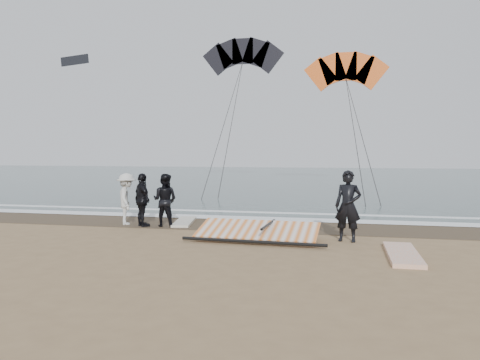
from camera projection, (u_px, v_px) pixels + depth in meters
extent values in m
plane|color=#8C704C|center=(223.00, 254.00, 11.20)|extent=(120.00, 120.00, 0.00)
cube|color=#233838|center=(311.00, 178.00, 43.39)|extent=(120.00, 54.00, 0.02)
cube|color=#4C3D2B|center=(256.00, 225.00, 15.59)|extent=(120.00, 2.80, 0.01)
cube|color=white|center=(263.00, 219.00, 16.95)|extent=(120.00, 0.90, 0.01)
cube|color=white|center=(270.00, 213.00, 18.61)|extent=(120.00, 0.45, 0.01)
imported|color=black|center=(348.00, 206.00, 12.73)|extent=(0.79, 0.60, 1.95)
cube|color=silver|center=(403.00, 254.00, 10.98)|extent=(0.71, 2.50, 0.10)
cube|color=beige|center=(184.00, 222.00, 16.06)|extent=(0.94, 2.19, 0.09)
imported|color=black|center=(165.00, 200.00, 15.28)|extent=(0.89, 0.72, 1.74)
imported|color=black|center=(142.00, 200.00, 15.23)|extent=(1.03, 1.02, 1.75)
imported|color=silver|center=(127.00, 199.00, 15.68)|extent=(1.07, 1.29, 1.74)
cube|color=black|center=(254.00, 235.00, 13.57)|extent=(2.33, 0.68, 0.09)
cube|color=orange|center=(257.00, 230.00, 12.93)|extent=(3.43, 1.48, 0.36)
cylinder|color=black|center=(252.00, 242.00, 12.18)|extent=(3.89, 0.31, 0.09)
cylinder|color=black|center=(268.00, 225.00, 12.85)|extent=(0.17, 1.68, 0.07)
cylinder|color=#262626|center=(359.00, 127.00, 26.97)|extent=(0.04, 0.04, 15.24)
cylinder|color=#262626|center=(353.00, 127.00, 26.79)|extent=(0.04, 0.04, 15.63)
cylinder|color=#262626|center=(227.00, 115.00, 30.37)|extent=(0.04, 0.04, 16.93)
cylinder|color=#262626|center=(233.00, 115.00, 30.43)|extent=(0.04, 0.04, 16.75)
cube|color=black|center=(75.00, 60.00, 46.65)|extent=(3.07, 0.12, 1.15)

